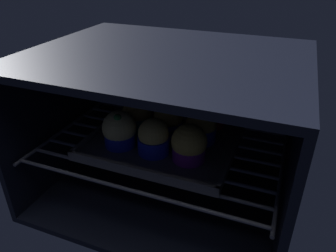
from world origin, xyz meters
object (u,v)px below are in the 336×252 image
(muffin_row2_col1, at_px, (179,107))
(muffin_row2_col2, at_px, (211,112))
(muffin_row0_col0, at_px, (119,130))
(muffin_row0_col2, at_px, (189,144))
(muffin_row1_col0, at_px, (137,115))
(baking_tray, at_px, (168,136))
(muffin_row1_col1, at_px, (170,120))
(muffin_row1_col2, at_px, (201,127))
(muffin_row0_col1, at_px, (152,137))
(muffin_row2_col0, at_px, (151,101))

(muffin_row2_col1, relative_size, muffin_row2_col2, 1.00)
(muffin_row0_col0, height_order, muffin_row0_col2, muffin_row0_col0)
(muffin_row1_col0, bearing_deg, baking_tray, 0.82)
(muffin_row0_col2, distance_m, muffin_row2_col1, 0.18)
(muffin_row1_col1, xyz_separation_m, muffin_row1_col2, (0.08, -0.00, -0.00))
(baking_tray, bearing_deg, muffin_row0_col2, -45.87)
(muffin_row0_col1, bearing_deg, muffin_row2_col2, 62.80)
(muffin_row1_col0, bearing_deg, muffin_row0_col2, -26.77)
(muffin_row0_col1, xyz_separation_m, muffin_row1_col1, (0.01, 0.09, 0.00))
(muffin_row1_col1, bearing_deg, muffin_row2_col1, 94.22)
(muffin_row1_col2, bearing_deg, muffin_row2_col1, 136.41)
(muffin_row1_col2, height_order, muffin_row2_col1, same)
(muffin_row1_col2, xyz_separation_m, muffin_row2_col1, (-0.08, 0.08, 0.00))
(muffin_row0_col0, distance_m, muffin_row1_col2, 0.19)
(baking_tray, height_order, muffin_row2_col1, muffin_row2_col1)
(muffin_row1_col1, xyz_separation_m, muffin_row2_col2, (0.08, 0.08, -0.00))
(muffin_row0_col1, height_order, muffin_row1_col2, muffin_row1_col2)
(baking_tray, height_order, muffin_row1_col2, muffin_row1_col2)
(muffin_row0_col2, relative_size, muffin_row1_col2, 0.99)
(muffin_row2_col2, bearing_deg, muffin_row0_col2, -91.25)
(muffin_row0_col2, height_order, muffin_row1_col2, same)
(muffin_row1_col0, bearing_deg, muffin_row2_col2, 27.37)
(muffin_row2_col0, xyz_separation_m, muffin_row2_col2, (0.17, 0.00, -0.01))
(baking_tray, distance_m, muffin_row1_col0, 0.09)
(muffin_row0_col1, xyz_separation_m, muffin_row0_col2, (0.08, 0.00, -0.00))
(muffin_row2_col0, bearing_deg, muffin_row0_col2, -45.17)
(baking_tray, relative_size, muffin_row2_col2, 4.07)
(baking_tray, distance_m, muffin_row2_col2, 0.13)
(muffin_row1_col0, xyz_separation_m, muffin_row1_col2, (0.16, 0.00, -0.00))
(muffin_row0_col1, relative_size, muffin_row1_col0, 0.97)
(muffin_row1_col0, distance_m, muffin_row1_col1, 0.09)
(muffin_row0_col0, height_order, muffin_row0_col1, muffin_row0_col0)
(muffin_row1_col1, xyz_separation_m, muffin_row2_col1, (-0.01, 0.08, -0.00))
(muffin_row1_col2, bearing_deg, muffin_row2_col0, 154.16)
(muffin_row0_col2, xyz_separation_m, muffin_row1_col2, (0.00, 0.08, -0.00))
(muffin_row2_col0, distance_m, muffin_row2_col2, 0.17)
(muffin_row2_col2, bearing_deg, muffin_row1_col2, -91.47)
(muffin_row0_col0, relative_size, muffin_row2_col1, 1.03)
(muffin_row0_col1, distance_m, muffin_row2_col2, 0.19)
(muffin_row0_col1, distance_m, muffin_row1_col0, 0.11)
(muffin_row0_col2, xyz_separation_m, muffin_row2_col1, (-0.08, 0.16, 0.00))
(muffin_row0_col2, relative_size, muffin_row2_col2, 0.99)
(muffin_row0_col0, bearing_deg, baking_tray, 45.65)
(muffin_row1_col2, xyz_separation_m, muffin_row2_col0, (-0.16, 0.08, 0.01))
(muffin_row2_col0, relative_size, muffin_row2_col1, 1.09)
(muffin_row0_col0, bearing_deg, muffin_row1_col2, 27.65)
(baking_tray, xyz_separation_m, muffin_row0_col1, (-0.00, -0.08, 0.04))
(muffin_row2_col0, bearing_deg, baking_tray, -44.48)
(muffin_row0_col0, height_order, muffin_row1_col0, muffin_row0_col0)
(muffin_row0_col1, bearing_deg, muffin_row1_col0, 133.17)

